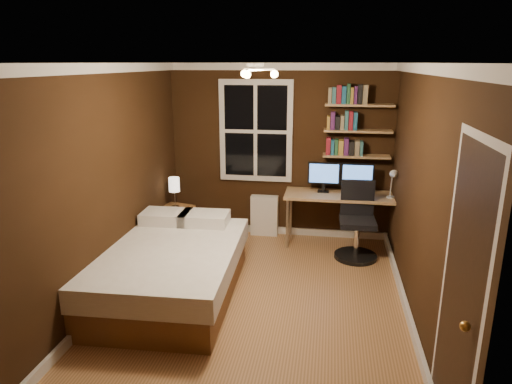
% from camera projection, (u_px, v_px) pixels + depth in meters
% --- Properties ---
extents(floor, '(4.20, 4.20, 0.00)m').
position_uv_depth(floor, '(257.00, 301.00, 4.97)').
color(floor, brown).
rests_on(floor, ground).
extents(wall_back, '(3.20, 0.04, 2.50)m').
position_uv_depth(wall_back, '(280.00, 152.00, 6.62)').
color(wall_back, black).
rests_on(wall_back, ground).
extents(wall_left, '(0.04, 4.20, 2.50)m').
position_uv_depth(wall_left, '(109.00, 184.00, 4.88)').
color(wall_left, black).
rests_on(wall_left, ground).
extents(wall_right, '(0.04, 4.20, 2.50)m').
position_uv_depth(wall_right, '(421.00, 198.00, 4.38)').
color(wall_right, black).
rests_on(wall_right, ground).
extents(ceiling, '(3.20, 4.20, 0.02)m').
position_uv_depth(ceiling, '(257.00, 63.00, 4.28)').
color(ceiling, white).
rests_on(ceiling, wall_back).
extents(window, '(1.06, 0.06, 1.46)m').
position_uv_depth(window, '(256.00, 131.00, 6.56)').
color(window, silver).
rests_on(window, wall_back).
extents(door, '(0.03, 0.82, 2.05)m').
position_uv_depth(door, '(459.00, 298.00, 2.97)').
color(door, black).
rests_on(door, ground).
extents(door_knob, '(0.06, 0.06, 0.06)m').
position_uv_depth(door_knob, '(465.00, 326.00, 2.70)').
color(door_knob, '#BF8F3B').
rests_on(door_knob, door).
extents(ceiling_fixture, '(0.44, 0.44, 0.18)m').
position_uv_depth(ceiling_fixture, '(255.00, 74.00, 4.22)').
color(ceiling_fixture, beige).
rests_on(ceiling_fixture, ceiling).
extents(bookshelf_lower, '(0.92, 0.22, 0.03)m').
position_uv_depth(bookshelf_lower, '(356.00, 156.00, 6.34)').
color(bookshelf_lower, '#9B794B').
rests_on(bookshelf_lower, wall_back).
extents(books_row_lower, '(0.48, 0.16, 0.23)m').
position_uv_depth(books_row_lower, '(357.00, 147.00, 6.30)').
color(books_row_lower, maroon).
rests_on(books_row_lower, bookshelf_lower).
extents(bookshelf_middle, '(0.92, 0.22, 0.03)m').
position_uv_depth(bookshelf_middle, '(358.00, 131.00, 6.24)').
color(bookshelf_middle, '#9B794B').
rests_on(bookshelf_middle, wall_back).
extents(books_row_middle, '(0.42, 0.16, 0.23)m').
position_uv_depth(books_row_middle, '(358.00, 121.00, 6.21)').
color(books_row_middle, '#1B5A7D').
rests_on(books_row_middle, bookshelf_middle).
extents(bookshelf_upper, '(0.92, 0.22, 0.03)m').
position_uv_depth(bookshelf_upper, '(359.00, 105.00, 6.15)').
color(bookshelf_upper, '#9B794B').
rests_on(bookshelf_upper, wall_back).
extents(books_row_upper, '(0.54, 0.16, 0.23)m').
position_uv_depth(books_row_upper, '(360.00, 95.00, 6.11)').
color(books_row_upper, '#255635').
rests_on(books_row_upper, bookshelf_upper).
extents(bed, '(1.59, 2.15, 0.71)m').
position_uv_depth(bed, '(168.00, 269.00, 5.04)').
color(bed, brown).
rests_on(bed, ground).
extents(nightstand, '(0.51, 0.51, 0.52)m').
position_uv_depth(nightstand, '(176.00, 225.00, 6.54)').
color(nightstand, brown).
rests_on(nightstand, ground).
extents(bedside_lamp, '(0.15, 0.15, 0.44)m').
position_uv_depth(bedside_lamp, '(175.00, 193.00, 6.40)').
color(bedside_lamp, '#EEDFC8').
rests_on(bedside_lamp, nightstand).
extents(radiator, '(0.40, 0.14, 0.60)m').
position_uv_depth(radiator, '(264.00, 215.00, 6.81)').
color(radiator, silver).
rests_on(radiator, ground).
extents(desk, '(1.56, 0.59, 0.74)m').
position_uv_depth(desk, '(341.00, 198.00, 6.34)').
color(desk, '#9B794B').
rests_on(desk, ground).
extents(monitor_left, '(0.45, 0.12, 0.43)m').
position_uv_depth(monitor_left, '(324.00, 177.00, 6.38)').
color(monitor_left, black).
rests_on(monitor_left, desk).
extents(monitor_right, '(0.45, 0.12, 0.43)m').
position_uv_depth(monitor_right, '(357.00, 178.00, 6.31)').
color(monitor_right, black).
rests_on(monitor_right, desk).
extents(desk_lamp, '(0.14, 0.32, 0.44)m').
position_uv_depth(desk_lamp, '(392.00, 183.00, 6.03)').
color(desk_lamp, silver).
rests_on(desk_lamp, desk).
extents(office_chair, '(0.56, 0.56, 1.02)m').
position_uv_depth(office_chair, '(357.00, 229.00, 6.01)').
color(office_chair, black).
rests_on(office_chair, ground).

